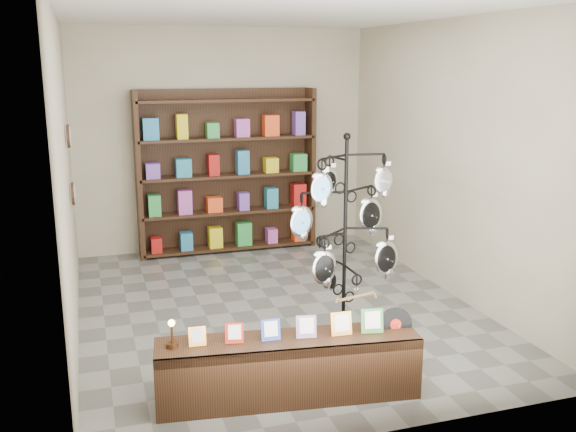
# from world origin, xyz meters

# --- Properties ---
(ground) EXTENTS (5.00, 5.00, 0.00)m
(ground) POSITION_xyz_m (0.00, 0.00, 0.00)
(ground) COLOR slate
(ground) RESTS_ON ground
(room_envelope) EXTENTS (5.00, 5.00, 5.00)m
(room_envelope) POSITION_xyz_m (0.00, 0.00, 1.85)
(room_envelope) COLOR #BFB49A
(room_envelope) RESTS_ON ground
(display_tree) EXTENTS (1.01, 0.95, 1.96)m
(display_tree) POSITION_xyz_m (0.28, -1.17, 1.13)
(display_tree) COLOR black
(display_tree) RESTS_ON ground
(front_shelf) EXTENTS (2.04, 0.67, 0.71)m
(front_shelf) POSITION_xyz_m (-0.45, -1.84, 0.25)
(front_shelf) COLOR black
(front_shelf) RESTS_ON ground
(back_shelving) EXTENTS (2.42, 0.36, 2.20)m
(back_shelving) POSITION_xyz_m (0.00, 2.30, 1.03)
(back_shelving) COLOR black
(back_shelving) RESTS_ON ground
(wall_clocks) EXTENTS (0.03, 0.24, 0.84)m
(wall_clocks) POSITION_xyz_m (-1.97, 0.80, 1.50)
(wall_clocks) COLOR black
(wall_clocks) RESTS_ON ground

